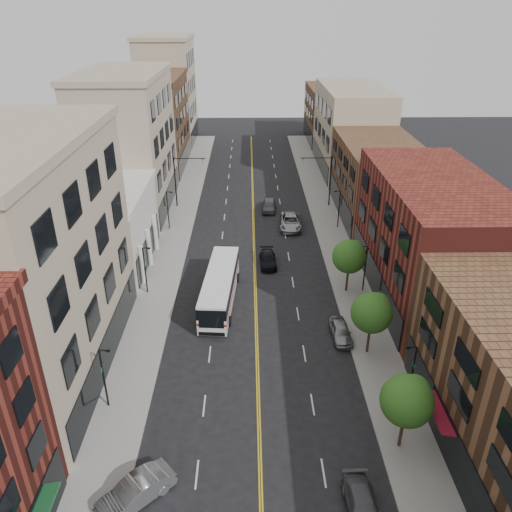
{
  "coord_description": "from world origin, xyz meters",
  "views": [
    {
      "loc": [
        -0.6,
        -19.71,
        26.55
      ],
      "look_at": [
        0.04,
        22.39,
        5.0
      ],
      "focal_mm": 35.0,
      "sensor_mm": 36.0,
      "label": 1
    }
  ],
  "objects_px": {
    "car_lane_b": "(291,222)",
    "car_lane_behind": "(223,267)",
    "city_bus": "(220,286)",
    "car_angle_b": "(136,492)",
    "car_parked_mid": "(363,508)",
    "car_lane_a": "(268,260)",
    "car_lane_c": "(269,205)",
    "car_parked_far": "(341,331)"
  },
  "relations": [
    {
      "from": "car_lane_b",
      "to": "car_lane_behind",
      "type": "bearing_deg",
      "value": -120.29
    },
    {
      "from": "city_bus",
      "to": "car_angle_b",
      "type": "relative_size",
      "value": 2.57
    },
    {
      "from": "car_parked_mid",
      "to": "car_lane_a",
      "type": "height_order",
      "value": "car_parked_mid"
    },
    {
      "from": "car_angle_b",
      "to": "car_parked_mid",
      "type": "relative_size",
      "value": 1.05
    },
    {
      "from": "car_lane_b",
      "to": "car_lane_c",
      "type": "height_order",
      "value": "car_lane_b"
    },
    {
      "from": "car_angle_b",
      "to": "car_parked_far",
      "type": "height_order",
      "value": "car_angle_b"
    },
    {
      "from": "car_parked_mid",
      "to": "car_parked_far",
      "type": "height_order",
      "value": "car_parked_far"
    },
    {
      "from": "city_bus",
      "to": "car_parked_far",
      "type": "distance_m",
      "value": 12.56
    },
    {
      "from": "car_parked_far",
      "to": "car_lane_behind",
      "type": "bearing_deg",
      "value": 129.91
    },
    {
      "from": "city_bus",
      "to": "car_parked_mid",
      "type": "distance_m",
      "value": 25.04
    },
    {
      "from": "car_parked_far",
      "to": "car_lane_c",
      "type": "distance_m",
      "value": 30.66
    },
    {
      "from": "city_bus",
      "to": "car_lane_c",
      "type": "relative_size",
      "value": 2.68
    },
    {
      "from": "city_bus",
      "to": "car_lane_b",
      "type": "relative_size",
      "value": 2.07
    },
    {
      "from": "car_lane_a",
      "to": "car_lane_b",
      "type": "height_order",
      "value": "car_lane_b"
    },
    {
      "from": "car_lane_behind",
      "to": "car_lane_a",
      "type": "bearing_deg",
      "value": -152.33
    },
    {
      "from": "car_angle_b",
      "to": "car_lane_behind",
      "type": "relative_size",
      "value": 1.01
    },
    {
      "from": "car_angle_b",
      "to": "car_lane_b",
      "type": "relative_size",
      "value": 0.81
    },
    {
      "from": "car_angle_b",
      "to": "city_bus",
      "type": "bearing_deg",
      "value": 127.99
    },
    {
      "from": "car_parked_mid",
      "to": "car_lane_behind",
      "type": "distance_m",
      "value": 30.41
    },
    {
      "from": "car_angle_b",
      "to": "car_parked_far",
      "type": "xyz_separation_m",
      "value": [
        14.8,
        15.93,
        -0.09
      ]
    },
    {
      "from": "city_bus",
      "to": "car_lane_a",
      "type": "bearing_deg",
      "value": 61.32
    },
    {
      "from": "car_angle_b",
      "to": "car_lane_c",
      "type": "height_order",
      "value": "car_angle_b"
    },
    {
      "from": "car_lane_b",
      "to": "car_lane_c",
      "type": "relative_size",
      "value": 1.29
    },
    {
      "from": "car_parked_far",
      "to": "car_lane_a",
      "type": "relative_size",
      "value": 0.91
    },
    {
      "from": "car_parked_mid",
      "to": "car_lane_b",
      "type": "relative_size",
      "value": 0.77
    },
    {
      "from": "car_parked_mid",
      "to": "car_lane_behind",
      "type": "xyz_separation_m",
      "value": [
        -9.31,
        28.95,
        0.12
      ]
    },
    {
      "from": "car_parked_mid",
      "to": "car_lane_a",
      "type": "relative_size",
      "value": 1.02
    },
    {
      "from": "car_lane_a",
      "to": "car_angle_b",
      "type": "bearing_deg",
      "value": -108.71
    },
    {
      "from": "car_parked_far",
      "to": "city_bus",
      "type": "bearing_deg",
      "value": 147.9
    },
    {
      "from": "car_parked_far",
      "to": "car_lane_b",
      "type": "bearing_deg",
      "value": 93.3
    },
    {
      "from": "car_lane_behind",
      "to": "car_lane_c",
      "type": "xyz_separation_m",
      "value": [
        5.76,
        18.36,
        0.0
      ]
    },
    {
      "from": "car_angle_b",
      "to": "car_lane_c",
      "type": "xyz_separation_m",
      "value": [
        9.65,
        46.15,
        -0.01
      ]
    },
    {
      "from": "city_bus",
      "to": "car_lane_a",
      "type": "height_order",
      "value": "city_bus"
    },
    {
      "from": "car_lane_behind",
      "to": "car_lane_b",
      "type": "xyz_separation_m",
      "value": [
        8.37,
        12.36,
        0.04
      ]
    },
    {
      "from": "car_angle_b",
      "to": "car_lane_b",
      "type": "distance_m",
      "value": 41.98
    },
    {
      "from": "car_lane_a",
      "to": "car_parked_far",
      "type": "bearing_deg",
      "value": -69.0
    },
    {
      "from": "car_parked_mid",
      "to": "car_lane_a",
      "type": "distance_m",
      "value": 31.24
    },
    {
      "from": "car_lane_b",
      "to": "car_lane_c",
      "type": "xyz_separation_m",
      "value": [
        -2.6,
        6.0,
        -0.04
      ]
    },
    {
      "from": "car_parked_far",
      "to": "car_lane_c",
      "type": "height_order",
      "value": "car_lane_c"
    },
    {
      "from": "car_angle_b",
      "to": "car_lane_a",
      "type": "height_order",
      "value": "car_angle_b"
    },
    {
      "from": "car_lane_a",
      "to": "car_lane_c",
      "type": "distance_m",
      "value": 16.38
    },
    {
      "from": "city_bus",
      "to": "car_lane_a",
      "type": "xyz_separation_m",
      "value": [
        5.0,
        7.72,
        -1.17
      ]
    }
  ]
}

